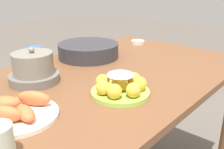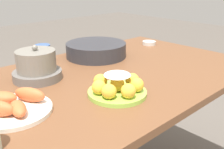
{
  "view_description": "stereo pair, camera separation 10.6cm",
  "coord_description": "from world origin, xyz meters",
  "views": [
    {
      "loc": [
        -0.82,
        -0.74,
        1.19
      ],
      "look_at": [
        -0.06,
        -0.09,
        0.82
      ],
      "focal_mm": 42.0,
      "sensor_mm": 36.0,
      "label": 1
    },
    {
      "loc": [
        -0.74,
        -0.82,
        1.19
      ],
      "look_at": [
        -0.06,
        -0.09,
        0.82
      ],
      "focal_mm": 42.0,
      "sensor_mm": 36.0,
      "label": 2
    }
  ],
  "objects": [
    {
      "name": "cake_plate",
      "position": [
        -0.12,
        -0.19,
        0.81
      ],
      "size": [
        0.22,
        0.22,
        0.09
      ],
      "color": "#99CC4C",
      "rests_on": "dining_table"
    },
    {
      "name": "cup_far",
      "position": [
        -0.11,
        0.37,
        0.82
      ],
      "size": [
        0.08,
        0.08,
        0.09
      ],
      "color": "#38568E",
      "rests_on": "dining_table"
    },
    {
      "name": "warming_pot",
      "position": [
        -0.26,
        0.16,
        0.84
      ],
      "size": [
        0.21,
        0.21,
        0.15
      ],
      "color": "#66605B",
      "rests_on": "dining_table"
    },
    {
      "name": "dining_table",
      "position": [
        0.0,
        0.0,
        0.68
      ],
      "size": [
        1.43,
        0.86,
        0.78
      ],
      "color": "brown",
      "rests_on": "ground_plane"
    },
    {
      "name": "seafood_platter",
      "position": [
        -0.46,
        -0.05,
        0.8
      ],
      "size": [
        0.25,
        0.25,
        0.06
      ],
      "color": "silver",
      "rests_on": "dining_table"
    },
    {
      "name": "sauce_bowl",
      "position": [
        0.57,
        0.22,
        0.79
      ],
      "size": [
        0.09,
        0.09,
        0.02
      ],
      "color": "beige",
      "rests_on": "dining_table"
    },
    {
      "name": "serving_bowl",
      "position": [
        0.14,
        0.25,
        0.82
      ],
      "size": [
        0.33,
        0.33,
        0.08
      ],
      "color": "#2D2D33",
      "rests_on": "dining_table"
    }
  ]
}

